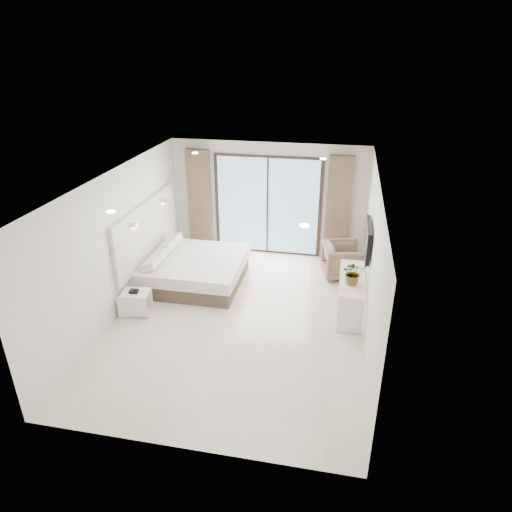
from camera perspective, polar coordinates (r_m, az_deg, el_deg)
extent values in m
plane|color=beige|center=(8.70, -2.14, -7.80)|extent=(6.20, 6.20, 0.00)
cube|color=silver|center=(10.88, 1.51, 7.07)|extent=(4.60, 0.02, 2.70)
cube|color=silver|center=(5.52, -9.93, -13.21)|extent=(4.60, 0.02, 2.70)
cube|color=silver|center=(8.83, -16.97, 1.50)|extent=(0.02, 6.20, 2.70)
cube|color=silver|center=(7.88, 14.22, -1.12)|extent=(0.02, 6.20, 2.70)
cube|color=white|center=(7.58, -2.47, 9.57)|extent=(4.60, 6.20, 0.02)
cube|color=white|center=(9.88, -13.43, 3.21)|extent=(0.08, 3.00, 1.20)
cube|color=black|center=(8.35, 13.90, 1.98)|extent=(0.06, 1.00, 0.58)
cube|color=black|center=(8.35, 13.63, 2.00)|extent=(0.02, 1.04, 0.62)
cube|color=black|center=(10.90, 1.47, 6.27)|extent=(2.56, 0.04, 2.42)
cube|color=#8DC1E2|center=(10.87, 1.45, 6.22)|extent=(2.40, 0.01, 2.30)
cube|color=brown|center=(11.16, -7.05, 6.83)|extent=(0.55, 0.14, 2.50)
cube|color=brown|center=(10.64, 10.21, 5.68)|extent=(0.55, 0.14, 2.50)
cylinder|color=white|center=(6.44, -17.69, 5.30)|extent=(0.12, 0.12, 0.02)
cylinder|color=white|center=(5.69, 6.08, 3.80)|extent=(0.12, 0.12, 0.02)
cylinder|color=white|center=(9.61, -7.62, 12.64)|extent=(0.12, 0.12, 0.02)
cylinder|color=white|center=(9.13, 8.40, 11.93)|extent=(0.12, 0.12, 0.02)
cube|color=brown|center=(9.94, -7.65, -2.45)|extent=(1.98, 1.88, 0.32)
cube|color=white|center=(9.82, -7.75, -0.97)|extent=(2.06, 1.96, 0.26)
cube|color=silver|center=(9.44, -13.00, -1.21)|extent=(0.28, 0.40, 0.14)
cube|color=silver|center=(9.78, -12.03, -0.12)|extent=(0.28, 0.40, 0.14)
cube|color=silver|center=(10.15, -11.11, 0.91)|extent=(0.28, 0.40, 0.14)
cube|color=silver|center=(10.50, -10.27, 1.85)|extent=(0.28, 0.40, 0.14)
cube|color=white|center=(8.91, -14.86, -4.53)|extent=(0.56, 0.48, 0.05)
cube|color=white|center=(9.12, -14.57, -6.81)|extent=(0.56, 0.48, 0.05)
cube|color=white|center=(8.88, -15.20, -6.30)|extent=(0.51, 0.11, 0.42)
cube|color=white|center=(9.16, -14.22, -5.13)|extent=(0.51, 0.11, 0.42)
cube|color=black|center=(8.89, -15.01, -4.27)|extent=(0.18, 0.14, 0.06)
cube|color=white|center=(8.68, 11.97, -2.81)|extent=(0.47, 1.51, 0.06)
cube|color=white|center=(8.28, 11.70, -7.35)|extent=(0.45, 0.06, 0.71)
cube|color=white|center=(9.46, 11.79, -2.96)|extent=(0.45, 0.06, 0.71)
imported|color=#33662D|center=(8.36, 12.08, -2.37)|extent=(0.44, 0.48, 0.35)
imported|color=#846F56|center=(10.21, 10.81, -0.30)|extent=(0.92, 0.96, 0.84)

